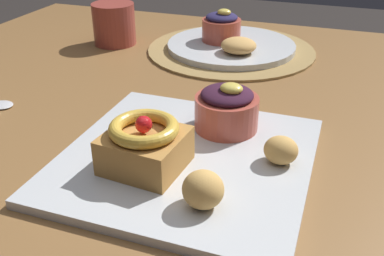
{
  "coord_description": "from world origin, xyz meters",
  "views": [
    {
      "loc": [
        0.09,
        -0.61,
        1.04
      ],
      "look_at": [
        -0.08,
        -0.14,
        0.77
      ],
      "focal_mm": 41.69,
      "sensor_mm": 36.0,
      "label": 1
    }
  ],
  "objects_px": {
    "back_plate": "(231,46)",
    "fritter_front": "(281,150)",
    "back_ramekin": "(221,27)",
    "back_pastry": "(239,45)",
    "berry_ramekin": "(227,108)",
    "fritter_middle": "(203,189)",
    "coffee_mug": "(114,24)",
    "cake_slice": "(145,145)",
    "front_plate": "(187,159)"
  },
  "relations": [
    {
      "from": "cake_slice",
      "to": "back_pastry",
      "type": "bearing_deg",
      "value": 89.31
    },
    {
      "from": "cake_slice",
      "to": "back_plate",
      "type": "height_order",
      "value": "cake_slice"
    },
    {
      "from": "fritter_front",
      "to": "fritter_middle",
      "type": "distance_m",
      "value": 0.13
    },
    {
      "from": "berry_ramekin",
      "to": "back_plate",
      "type": "xyz_separation_m",
      "value": [
        -0.09,
        0.35,
        -0.03
      ]
    },
    {
      "from": "cake_slice",
      "to": "back_ramekin",
      "type": "height_order",
      "value": "back_ramekin"
    },
    {
      "from": "front_plate",
      "to": "berry_ramekin",
      "type": "distance_m",
      "value": 0.1
    },
    {
      "from": "front_plate",
      "to": "berry_ramekin",
      "type": "relative_size",
      "value": 3.47
    },
    {
      "from": "berry_ramekin",
      "to": "fritter_front",
      "type": "height_order",
      "value": "berry_ramekin"
    },
    {
      "from": "fritter_middle",
      "to": "back_plate",
      "type": "bearing_deg",
      "value": 101.97
    },
    {
      "from": "front_plate",
      "to": "back_pastry",
      "type": "relative_size",
      "value": 4.33
    },
    {
      "from": "berry_ramekin",
      "to": "coffee_mug",
      "type": "distance_m",
      "value": 0.47
    },
    {
      "from": "back_ramekin",
      "to": "cake_slice",
      "type": "bearing_deg",
      "value": -84.27
    },
    {
      "from": "back_plate",
      "to": "back_ramekin",
      "type": "relative_size",
      "value": 3.29
    },
    {
      "from": "back_plate",
      "to": "back_pastry",
      "type": "height_order",
      "value": "back_pastry"
    },
    {
      "from": "fritter_front",
      "to": "back_pastry",
      "type": "relative_size",
      "value": 0.59
    },
    {
      "from": "fritter_front",
      "to": "back_ramekin",
      "type": "relative_size",
      "value": 0.51
    },
    {
      "from": "coffee_mug",
      "to": "cake_slice",
      "type": "bearing_deg",
      "value": -57.81
    },
    {
      "from": "berry_ramekin",
      "to": "back_ramekin",
      "type": "distance_m",
      "value": 0.38
    },
    {
      "from": "back_ramekin",
      "to": "back_pastry",
      "type": "xyz_separation_m",
      "value": [
        0.05,
        -0.06,
        -0.02
      ]
    },
    {
      "from": "coffee_mug",
      "to": "fritter_middle",
      "type": "bearing_deg",
      "value": -53.23
    },
    {
      "from": "back_pastry",
      "to": "coffee_mug",
      "type": "bearing_deg",
      "value": 176.63
    },
    {
      "from": "berry_ramekin",
      "to": "fritter_middle",
      "type": "bearing_deg",
      "value": -82.26
    },
    {
      "from": "fritter_middle",
      "to": "berry_ramekin",
      "type": "bearing_deg",
      "value": 97.74
    },
    {
      "from": "back_ramekin",
      "to": "fritter_front",
      "type": "bearing_deg",
      "value": -64.96
    },
    {
      "from": "back_pastry",
      "to": "coffee_mug",
      "type": "height_order",
      "value": "coffee_mug"
    },
    {
      "from": "back_plate",
      "to": "fritter_front",
      "type": "bearing_deg",
      "value": -67.36
    },
    {
      "from": "cake_slice",
      "to": "fritter_front",
      "type": "distance_m",
      "value": 0.16
    },
    {
      "from": "coffee_mug",
      "to": "back_plate",
      "type": "bearing_deg",
      "value": 8.5
    },
    {
      "from": "berry_ramekin",
      "to": "fritter_front",
      "type": "xyz_separation_m",
      "value": [
        0.09,
        -0.06,
        -0.01
      ]
    },
    {
      "from": "front_plate",
      "to": "back_pastry",
      "type": "xyz_separation_m",
      "value": [
        -0.03,
        0.38,
        0.03
      ]
    },
    {
      "from": "fritter_front",
      "to": "back_plate",
      "type": "bearing_deg",
      "value": 112.64
    },
    {
      "from": "cake_slice",
      "to": "back_plate",
      "type": "relative_size",
      "value": 0.36
    },
    {
      "from": "berry_ramekin",
      "to": "back_ramekin",
      "type": "bearing_deg",
      "value": 107.32
    },
    {
      "from": "berry_ramekin",
      "to": "back_pastry",
      "type": "relative_size",
      "value": 1.25
    },
    {
      "from": "back_plate",
      "to": "coffee_mug",
      "type": "height_order",
      "value": "coffee_mug"
    },
    {
      "from": "fritter_front",
      "to": "back_plate",
      "type": "height_order",
      "value": "fritter_front"
    },
    {
      "from": "berry_ramekin",
      "to": "fritter_middle",
      "type": "distance_m",
      "value": 0.17
    },
    {
      "from": "berry_ramekin",
      "to": "back_plate",
      "type": "relative_size",
      "value": 0.33
    },
    {
      "from": "berry_ramekin",
      "to": "back_plate",
      "type": "bearing_deg",
      "value": 103.99
    },
    {
      "from": "berry_ramekin",
      "to": "fritter_middle",
      "type": "xyz_separation_m",
      "value": [
        0.02,
        -0.17,
        -0.01
      ]
    },
    {
      "from": "back_pastry",
      "to": "fritter_front",
      "type": "bearing_deg",
      "value": -68.23
    },
    {
      "from": "fritter_front",
      "to": "back_ramekin",
      "type": "height_order",
      "value": "back_ramekin"
    },
    {
      "from": "fritter_middle",
      "to": "back_plate",
      "type": "relative_size",
      "value": 0.17
    },
    {
      "from": "front_plate",
      "to": "fritter_front",
      "type": "relative_size",
      "value": 7.3
    },
    {
      "from": "fritter_front",
      "to": "fritter_middle",
      "type": "relative_size",
      "value": 0.94
    },
    {
      "from": "berry_ramekin",
      "to": "cake_slice",
      "type": "bearing_deg",
      "value": -117.14
    },
    {
      "from": "front_plate",
      "to": "fritter_front",
      "type": "height_order",
      "value": "fritter_front"
    },
    {
      "from": "fritter_middle",
      "to": "back_ramekin",
      "type": "height_order",
      "value": "back_ramekin"
    },
    {
      "from": "back_ramekin",
      "to": "coffee_mug",
      "type": "relative_size",
      "value": 0.89
    },
    {
      "from": "fritter_front",
      "to": "berry_ramekin",
      "type": "bearing_deg",
      "value": 143.84
    }
  ]
}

